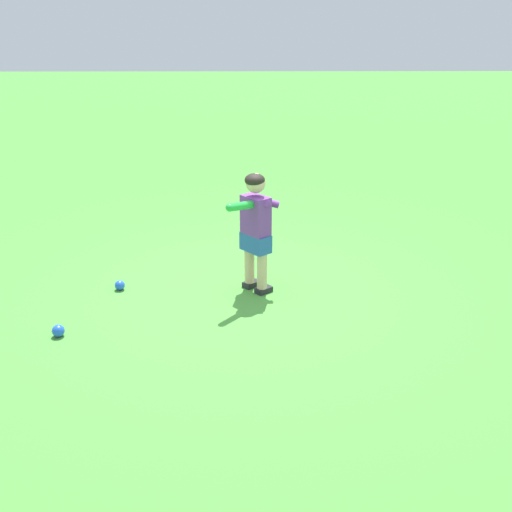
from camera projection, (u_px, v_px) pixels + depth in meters
name	position (u px, v px, depth m)	size (l,w,h in m)	color
ground_plane	(242.00, 297.00, 5.63)	(40.00, 40.00, 0.00)	#479338
child_batter	(256.00, 222.00, 5.53)	(0.46, 0.52, 1.08)	#232328
play_ball_behind_batter	(58.00, 331.00, 4.95)	(0.10, 0.10, 0.10)	blue
play_ball_center_lawn	(120.00, 285.00, 5.76)	(0.09, 0.09, 0.09)	blue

